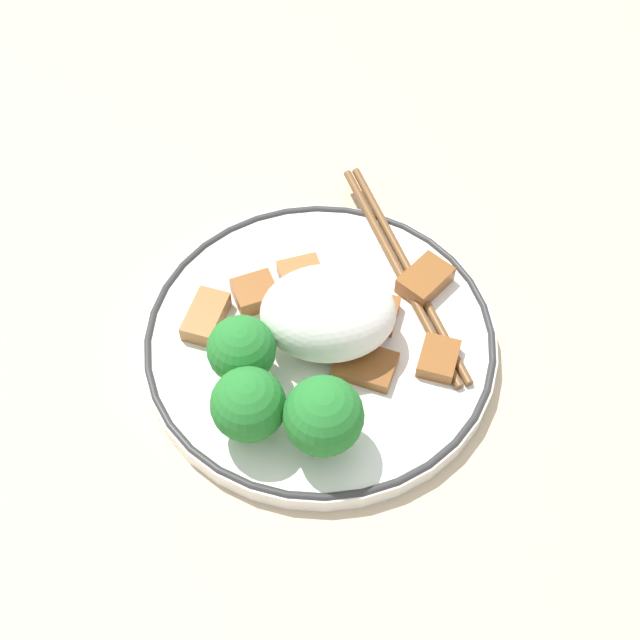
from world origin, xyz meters
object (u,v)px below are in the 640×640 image
Objects in this scene: broccoli_back_center at (248,405)px; broccoli_back_right at (317,417)px; chopsticks at (403,269)px; plate at (320,341)px; broccoli_back_left at (242,350)px.

broccoli_back_right is (-0.04, 0.01, 0.00)m from broccoli_back_center.
chopsticks is at bearing -130.58° from broccoli_back_center.
broccoli_back_left reaches higher than plate.
broccoli_back_right is (-0.05, 0.05, 0.00)m from broccoli_back_left.
broccoli_back_right reaches higher than chopsticks.
broccoli_back_right is 0.15m from chopsticks.
broccoli_back_left is at bearing 36.95° from chopsticks.
broccoli_back_center is at bearing 49.42° from chopsticks.
broccoli_back_left is 0.04m from broccoli_back_center.
broccoli_back_right is (0.00, 0.08, 0.04)m from plate.
plate is 0.09m from broccoli_back_right.
plate is at bearing -123.22° from broccoli_back_center.
broccoli_back_right is at bearing 165.87° from broccoli_back_center.
broccoli_back_center is at bearing 97.21° from broccoli_back_left.
broccoli_back_right reaches higher than broccoli_back_left.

